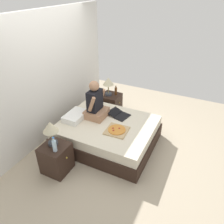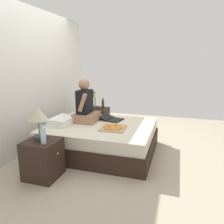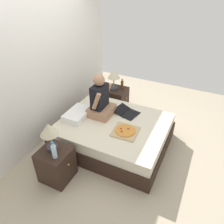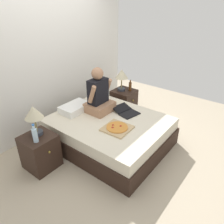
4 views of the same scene
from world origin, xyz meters
name	(u,v)px [view 3 (image 3 of 4)]	position (x,y,z in m)	size (l,w,h in m)	color
ground_plane	(114,144)	(0.00, 0.00, 0.00)	(5.77, 5.77, 0.00)	tan
wall_back	(48,69)	(0.00, 1.29, 1.25)	(3.77, 0.12, 2.50)	silver
bed	(114,133)	(0.00, 0.00, 0.24)	(1.52, 1.86, 0.49)	black
nightstand_left	(56,164)	(-1.07, 0.45, 0.27)	(0.44, 0.47, 0.53)	black
lamp_on_left_nightstand	(49,131)	(-1.03, 0.50, 0.86)	(0.26, 0.26, 0.45)	#333842
water_bottle	(54,151)	(-1.15, 0.36, 0.65)	(0.07, 0.07, 0.28)	silver
nightstand_right	(116,100)	(1.07, 0.45, 0.27)	(0.44, 0.47, 0.53)	black
lamp_on_right_nightstand	(114,75)	(1.04, 0.50, 0.86)	(0.26, 0.26, 0.45)	#333842
beer_bottle	(122,85)	(1.14, 0.35, 0.63)	(0.06, 0.06, 0.23)	#512D14
pillow	(78,114)	(-0.14, 0.65, 0.55)	(0.52, 0.34, 0.12)	white
person_seated	(100,101)	(0.13, 0.33, 0.78)	(0.47, 0.40, 0.78)	#A37556
laptop	(128,113)	(0.35, -0.11, 0.51)	(0.40, 0.47, 0.07)	black
pizza_box	(125,131)	(-0.16, -0.28, 0.51)	(0.42, 0.42, 0.05)	tan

